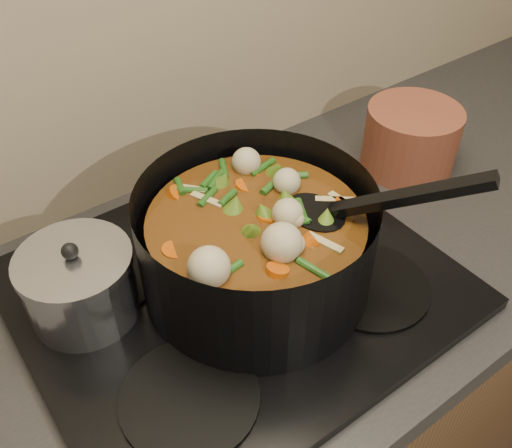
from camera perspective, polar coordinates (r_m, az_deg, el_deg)
counter at (r=1.27m, az=-1.56°, el=-20.46°), size 2.64×0.64×0.91m
stovetop at (r=0.88m, az=-2.11°, el=-6.22°), size 0.62×0.54×0.03m
stockpot at (r=0.82m, az=0.05°, el=-2.11°), size 0.43×0.44×0.25m
saucepan at (r=0.84m, az=-17.20°, el=-5.79°), size 0.16×0.16×0.13m
terracotta_crock at (r=1.14m, az=15.21°, el=8.23°), size 0.23×0.23×0.13m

